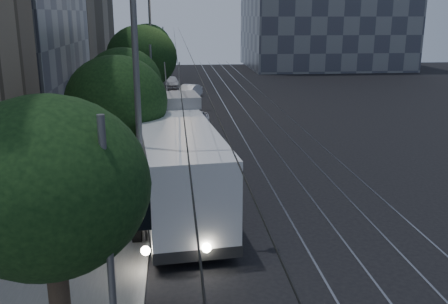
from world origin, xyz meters
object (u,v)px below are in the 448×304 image
car_white_a (193,122)px  car_white_d (171,83)px  car_white_c (189,92)px  streetlamp_near (149,59)px  pickup_silver (181,143)px  car_white_b (173,107)px  streetlamp_far (156,27)px  trolleybus (174,156)px

car_white_a → car_white_d: bearing=109.5°
car_white_c → streetlamp_near: size_ratio=0.36×
pickup_silver → streetlamp_near: 12.21m
car_white_b → streetlamp_far: 6.84m
car_white_d → pickup_silver: bearing=-96.0°
trolleybus → pickup_silver: trolleybus is taller
pickup_silver → streetlamp_far: size_ratio=0.50×
car_white_d → streetlamp_far: (-1.07, -11.34, 5.95)m
pickup_silver → car_white_b: 11.32m
trolleybus → car_white_d: bearing=84.5°
trolleybus → streetlamp_near: size_ratio=1.28×
car_white_b → car_white_d: size_ratio=1.20×
pickup_silver → streetlamp_near: (-1.02, -10.84, 5.52)m
trolleybus → car_white_c: (1.40, 26.00, -1.21)m
car_white_c → streetlamp_near: streetlamp_near is taller
car_white_c → car_white_d: 6.33m
car_white_b → car_white_c: 8.51m
car_white_a → car_white_b: (-1.30, 5.50, -0.01)m
car_white_d → car_white_b: bearing=-96.6°
pickup_silver → car_white_a: pickup_silver is taller
car_white_a → car_white_d: car_white_a is taller
car_white_a → car_white_c: car_white_a is taller
car_white_b → car_white_d: 14.52m
car_white_d → streetlamp_near: streetlamp_near is taller
pickup_silver → streetlamp_far: (-1.61, 14.49, 5.87)m
pickup_silver → car_white_a: bearing=87.8°
car_white_b → pickup_silver: bearing=-97.9°
pickup_silver → car_white_d: (-0.54, 25.83, -0.08)m
car_white_b → car_white_c: car_white_b is taller
car_white_d → streetlamp_near: size_ratio=0.38×
car_white_a → streetlamp_far: streetlamp_far is taller
car_white_b → trolleybus: bearing=-99.8°
car_white_c → streetlamp_far: 8.38m
pickup_silver → car_white_d: pickup_silver is taller
pickup_silver → car_white_c: bearing=93.6°
streetlamp_near → streetlamp_far: (-0.59, 25.33, 0.34)m
streetlamp_far → car_white_c: bearing=62.8°
pickup_silver → car_white_b: pickup_silver is taller
pickup_silver → streetlamp_near: bearing=-88.7°
trolleybus → car_white_d: trolleybus is taller
car_white_b → streetlamp_near: (-0.63, -22.15, 5.59)m
streetlamp_near → streetlamp_far: streetlamp_far is taller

